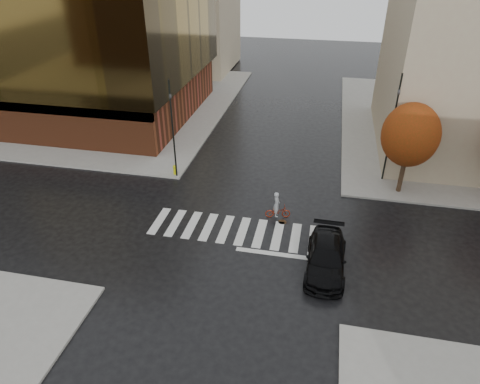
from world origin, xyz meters
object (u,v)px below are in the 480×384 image
object	(u,v)px
fire_hydrant	(175,169)
cyclist	(277,209)
traffic_light_nw	(172,124)
sedan	(326,257)
traffic_light_ne	(393,121)

from	to	relation	value
fire_hydrant	cyclist	bearing A→B (deg)	-25.45
cyclist	traffic_light_nw	bearing A→B (deg)	52.62
sedan	fire_hydrant	bearing A→B (deg)	144.73
traffic_light_nw	fire_hydrant	xyz separation A→B (m)	(-0.20, 0.20, -3.79)
sedan	traffic_light_ne	world-z (taller)	traffic_light_ne
traffic_light_nw	fire_hydrant	size ratio (longest dim) A/B	9.56
traffic_light_nw	traffic_light_ne	xyz separation A→B (m)	(15.30, 2.70, 0.39)
sedan	cyclist	size ratio (longest dim) A/B	2.80
cyclist	traffic_light_nw	distance (m)	9.78
sedan	fire_hydrant	size ratio (longest dim) A/B	6.75
cyclist	sedan	bearing A→B (deg)	-156.28
sedan	fire_hydrant	xyz separation A→B (m)	(-11.66, 8.44, -0.18)
traffic_light_ne	fire_hydrant	size ratio (longest dim) A/B	10.29
sedan	traffic_light_ne	distance (m)	12.27
fire_hydrant	traffic_light_nw	bearing A→B (deg)	-45.00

